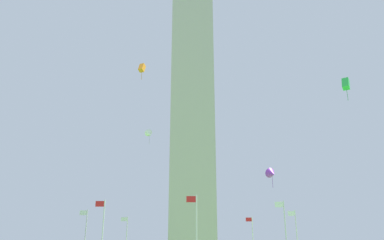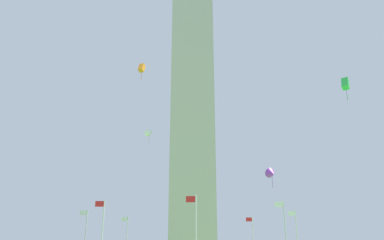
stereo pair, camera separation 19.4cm
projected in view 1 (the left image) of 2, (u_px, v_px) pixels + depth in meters
obelisk_monument at (192, 73)px, 61.47m from camera, size 6.44×6.44×58.57m
flagpole_n at (85, 236)px, 52.87m from camera, size 1.12×0.14×7.94m
flagpole_ne at (102, 232)px, 43.23m from camera, size 1.12×0.14×7.94m
flagpole_e at (196, 230)px, 39.49m from camera, size 1.12×0.14×7.94m
flagpole_se at (285, 233)px, 43.84m from camera, size 1.12×0.14×7.94m
flagpole_s at (297, 236)px, 53.73m from camera, size 1.12×0.14×7.94m
flagpole_sw at (253, 239)px, 63.37m from camera, size 1.12×0.14×7.94m
flagpole_w at (189, 240)px, 67.11m from camera, size 1.12×0.14×7.94m
flagpole_nw at (126, 239)px, 62.76m from camera, size 1.12×0.14×7.94m
kite_green_box at (346, 84)px, 40.20m from camera, size 1.13×1.22×2.52m
kite_orange_box at (142, 68)px, 50.12m from camera, size 0.97×1.16×2.34m
kite_white_delta at (149, 134)px, 53.55m from camera, size 1.59×1.73×2.20m
kite_purple_delta at (272, 174)px, 48.97m from camera, size 1.68×1.85×2.58m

